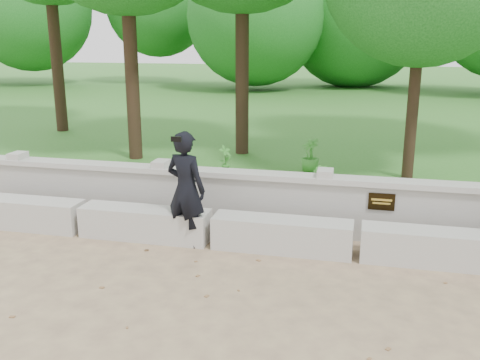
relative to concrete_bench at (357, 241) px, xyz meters
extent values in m
plane|color=tan|center=(0.00, -1.90, -0.22)|extent=(80.00, 80.00, 0.00)
cube|color=#2E6C1F|center=(0.00, 12.10, -0.10)|extent=(40.00, 22.00, 0.25)
cube|color=#B3B0A9|center=(-5.00, 0.00, 0.00)|extent=(1.90, 0.45, 0.45)
cube|color=#B3B0A9|center=(-3.00, 0.00, 0.00)|extent=(1.90, 0.45, 0.45)
cube|color=#B3B0A9|center=(-1.00, 0.00, 0.00)|extent=(1.90, 0.45, 0.45)
cube|color=#B3B0A9|center=(1.00, 0.00, 0.00)|extent=(1.90, 0.45, 0.45)
cube|color=#A8A69F|center=(0.00, 0.70, 0.18)|extent=(12.50, 0.25, 0.82)
cube|color=#B3B0A9|center=(0.00, 0.70, 0.64)|extent=(12.50, 0.35, 0.08)
cube|color=black|center=(0.30, 0.56, 0.40)|extent=(0.36, 0.02, 0.24)
imported|color=black|center=(-2.33, -0.10, 0.59)|extent=(0.68, 0.54, 1.62)
cube|color=black|center=(-2.33, -0.42, 1.34)|extent=(0.14, 0.06, 0.07)
cylinder|color=#382619|center=(-8.35, 6.66, 2.34)|extent=(0.31, 0.31, 4.64)
cylinder|color=#382619|center=(-4.85, 3.85, 2.17)|extent=(0.29, 0.29, 4.29)
cylinder|color=#382619|center=(-2.71, 4.90, 2.22)|extent=(0.30, 0.30, 4.39)
cylinder|color=#382619|center=(0.84, 3.46, 1.57)|extent=(0.21, 0.21, 3.10)
imported|color=#3D8C2F|center=(-2.62, 3.11, 0.29)|extent=(0.31, 0.34, 0.53)
imported|color=#3D8C2F|center=(-0.60, 1.43, 0.33)|extent=(0.43, 0.42, 0.61)
imported|color=#3D8C2F|center=(-1.01, 3.53, 0.35)|extent=(0.49, 0.48, 0.65)
camera|label=1|loc=(0.02, -6.78, 2.61)|focal=40.00mm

